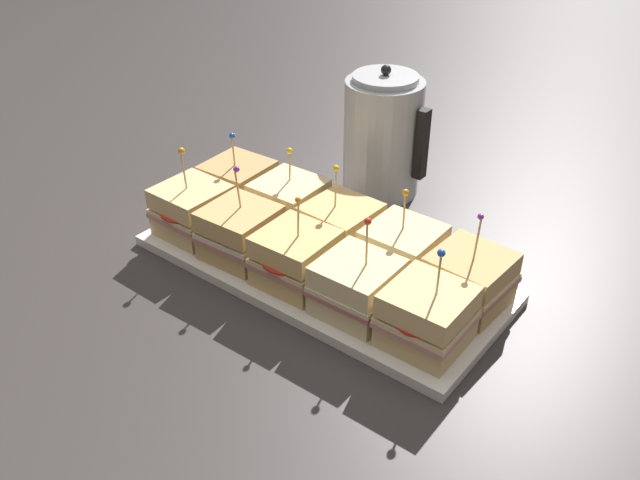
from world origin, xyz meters
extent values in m
plane|color=#383333|center=(0.00, 0.00, 0.00)|extent=(6.00, 6.00, 0.00)
cube|color=white|center=(0.00, 0.00, 0.01)|extent=(0.64, 0.28, 0.01)
cube|color=white|center=(0.00, 0.00, 0.01)|extent=(0.64, 0.28, 0.01)
cube|color=#DBB77A|center=(-0.25, -0.06, 0.04)|extent=(0.11, 0.11, 0.04)
cube|color=tan|center=(-0.25, -0.06, 0.06)|extent=(0.12, 0.12, 0.01)
cube|color=beige|center=(-0.25, -0.06, 0.07)|extent=(0.12, 0.12, 0.01)
cylinder|color=red|center=(-0.25, -0.08, 0.07)|extent=(0.09, 0.09, 0.00)
cube|color=#E8C281|center=(-0.25, -0.06, 0.09)|extent=(0.11, 0.11, 0.04)
cylinder|color=tan|center=(-0.25, -0.07, 0.14)|extent=(0.00, 0.01, 0.09)
sphere|color=orange|center=(-0.25, -0.07, 0.18)|extent=(0.01, 0.01, 0.01)
cube|color=tan|center=(-0.13, -0.06, 0.04)|extent=(0.12, 0.12, 0.04)
cube|color=tan|center=(-0.13, -0.06, 0.06)|extent=(0.12, 0.12, 0.01)
cube|color=beige|center=(-0.13, -0.06, 0.07)|extent=(0.12, 0.12, 0.01)
cylinder|color=red|center=(-0.13, -0.08, 0.07)|extent=(0.07, 0.07, 0.00)
cube|color=tan|center=(-0.13, -0.06, 0.09)|extent=(0.12, 0.12, 0.04)
cylinder|color=tan|center=(-0.13, -0.06, 0.14)|extent=(0.00, 0.01, 0.08)
sphere|color=purple|center=(-0.13, -0.06, 0.18)|extent=(0.01, 0.01, 0.01)
cube|color=tan|center=(0.00, -0.06, 0.04)|extent=(0.12, 0.12, 0.04)
cube|color=tan|center=(0.00, -0.06, 0.06)|extent=(0.12, 0.12, 0.01)
cube|color=beige|center=(0.00, -0.06, 0.07)|extent=(0.12, 0.12, 0.01)
cylinder|color=red|center=(0.00, -0.08, 0.07)|extent=(0.09, 0.09, 0.00)
cube|color=#E0B771|center=(0.00, -0.06, 0.09)|extent=(0.12, 0.12, 0.04)
cylinder|color=tan|center=(0.01, -0.06, 0.14)|extent=(0.00, 0.01, 0.08)
sphere|color=orange|center=(0.01, -0.06, 0.18)|extent=(0.01, 0.01, 0.01)
cube|color=beige|center=(0.12, -0.06, 0.04)|extent=(0.11, 0.11, 0.04)
cube|color=#B26B60|center=(0.12, -0.06, 0.06)|extent=(0.12, 0.12, 0.01)
cube|color=beige|center=(0.12, -0.06, 0.07)|extent=(0.12, 0.12, 0.01)
cube|color=beige|center=(0.12, -0.06, 0.09)|extent=(0.11, 0.11, 0.04)
cylinder|color=tan|center=(0.13, -0.06, 0.14)|extent=(0.00, 0.01, 0.09)
sphere|color=red|center=(0.13, -0.06, 0.18)|extent=(0.01, 0.01, 0.01)
cube|color=#DBB77A|center=(0.25, -0.06, 0.04)|extent=(0.11, 0.11, 0.04)
cube|color=tan|center=(0.25, -0.06, 0.06)|extent=(0.12, 0.12, 0.01)
cube|color=beige|center=(0.25, -0.06, 0.07)|extent=(0.12, 0.12, 0.01)
cylinder|color=red|center=(0.25, -0.08, 0.07)|extent=(0.08, 0.08, 0.00)
cube|color=#E8C281|center=(0.25, -0.06, 0.09)|extent=(0.11, 0.11, 0.04)
cylinder|color=tan|center=(0.26, -0.06, 0.14)|extent=(0.00, 0.00, 0.08)
sphere|color=blue|center=(0.26, -0.06, 0.18)|extent=(0.01, 0.01, 0.01)
cube|color=tan|center=(-0.25, 0.06, 0.04)|extent=(0.12, 0.12, 0.04)
cube|color=tan|center=(-0.25, 0.06, 0.06)|extent=(0.12, 0.12, 0.01)
cube|color=beige|center=(-0.25, 0.06, 0.07)|extent=(0.12, 0.12, 0.01)
cylinder|color=red|center=(-0.25, 0.04, 0.07)|extent=(0.09, 0.09, 0.00)
cube|color=tan|center=(-0.25, 0.06, 0.09)|extent=(0.12, 0.12, 0.04)
cylinder|color=tan|center=(-0.25, 0.05, 0.14)|extent=(0.00, 0.01, 0.07)
sphere|color=blue|center=(-0.25, 0.05, 0.17)|extent=(0.01, 0.01, 0.01)
cube|color=beige|center=(-0.12, 0.06, 0.04)|extent=(0.12, 0.12, 0.04)
cube|color=tan|center=(-0.12, 0.06, 0.06)|extent=(0.12, 0.12, 0.01)
cube|color=beige|center=(-0.12, 0.06, 0.07)|extent=(0.12, 0.12, 0.01)
cylinder|color=red|center=(-0.12, 0.04, 0.07)|extent=(0.07, 0.07, 0.00)
cube|color=beige|center=(-0.12, 0.06, 0.09)|extent=(0.12, 0.12, 0.04)
cylinder|color=tan|center=(-0.13, 0.07, 0.13)|extent=(0.00, 0.01, 0.07)
sphere|color=yellow|center=(-0.13, 0.07, 0.17)|extent=(0.01, 0.01, 0.01)
cube|color=tan|center=(0.00, 0.06, 0.04)|extent=(0.12, 0.12, 0.04)
cube|color=tan|center=(0.00, 0.06, 0.06)|extent=(0.12, 0.12, 0.01)
cube|color=beige|center=(0.00, 0.06, 0.07)|extent=(0.12, 0.12, 0.01)
cube|color=#E0B771|center=(0.00, 0.06, 0.09)|extent=(0.12, 0.12, 0.04)
cylinder|color=tan|center=(-0.01, 0.05, 0.14)|extent=(0.00, 0.01, 0.08)
sphere|color=yellow|center=(-0.01, 0.05, 0.18)|extent=(0.01, 0.01, 0.01)
cube|color=beige|center=(0.13, 0.06, 0.04)|extent=(0.11, 0.11, 0.04)
cube|color=#B26B60|center=(0.13, 0.06, 0.06)|extent=(0.12, 0.12, 0.01)
cube|color=beige|center=(0.13, 0.06, 0.07)|extent=(0.12, 0.12, 0.01)
cube|color=beige|center=(0.13, 0.06, 0.09)|extent=(0.11, 0.11, 0.04)
cylinder|color=tan|center=(0.12, 0.06, 0.14)|extent=(0.00, 0.00, 0.08)
sphere|color=orange|center=(0.12, 0.06, 0.17)|extent=(0.01, 0.01, 0.01)
cube|color=tan|center=(0.25, 0.06, 0.04)|extent=(0.12, 0.12, 0.04)
cube|color=#B26B60|center=(0.25, 0.06, 0.06)|extent=(0.13, 0.13, 0.01)
cube|color=beige|center=(0.25, 0.06, 0.07)|extent=(0.12, 0.12, 0.01)
cube|color=tan|center=(0.25, 0.06, 0.09)|extent=(0.12, 0.12, 0.04)
cylinder|color=tan|center=(0.25, 0.06, 0.14)|extent=(0.00, 0.01, 0.09)
sphere|color=purple|center=(0.25, 0.06, 0.18)|extent=(0.01, 0.01, 0.01)
cylinder|color=#B7BABF|center=(-0.08, 0.31, 0.12)|extent=(0.16, 0.16, 0.24)
cylinder|color=#B7BABF|center=(-0.08, 0.31, 0.24)|extent=(0.13, 0.13, 0.01)
sphere|color=black|center=(-0.08, 0.31, 0.26)|extent=(0.02, 0.02, 0.02)
cube|color=black|center=(0.01, 0.31, 0.13)|extent=(0.02, 0.02, 0.14)
camera|label=1|loc=(0.59, -0.76, 0.69)|focal=38.00mm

